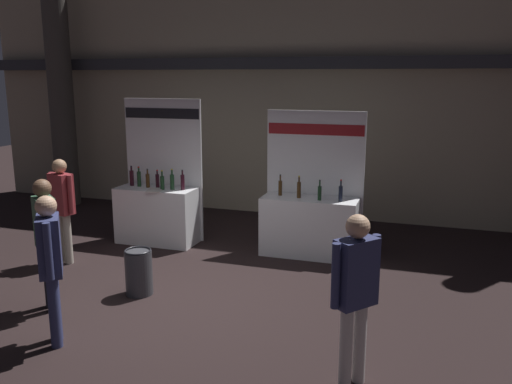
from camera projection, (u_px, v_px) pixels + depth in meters
The scene contains 9 objects.
ground_plane at pixel (194, 299), 7.18m from camera, with size 28.87×28.87×0.00m, color black.
hall_colonnade at pixel (288, 79), 10.99m from camera, with size 14.43×1.16×5.80m.
exhibitor_booth_0 at pixel (158, 208), 9.53m from camera, with size 1.48×0.74×2.55m.
exhibitor_booth_1 at pixel (310, 220), 8.85m from camera, with size 1.65×0.66×2.38m.
trash_bin at pixel (139, 272), 7.28m from camera, with size 0.37×0.37×0.63m.
visitor_0 at pixel (46, 233), 6.67m from camera, with size 0.43×0.40×1.70m.
visitor_1 at pixel (62, 202), 8.37m from camera, with size 0.52×0.32×1.68m.
visitor_3 at pixel (355, 286), 4.99m from camera, with size 0.42×0.46×1.71m.
visitor_5 at pixel (50, 257), 5.78m from camera, with size 0.44×0.48×1.70m.
Camera 1 is at (2.88, -6.11, 2.94)m, focal length 37.45 mm.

